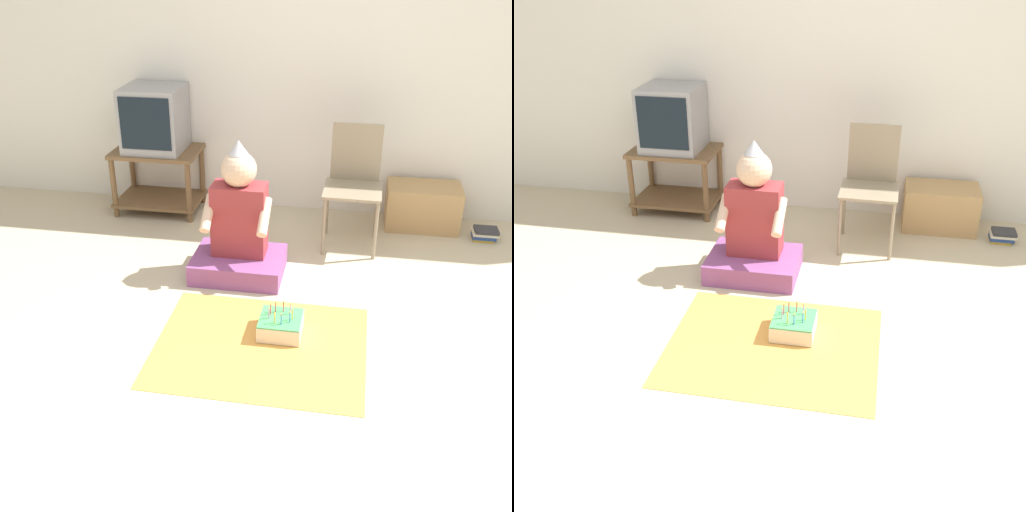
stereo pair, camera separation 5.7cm
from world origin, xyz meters
TOP-DOWN VIEW (x-y plane):
  - ground_plane at (0.00, 0.00)m, footprint 16.00×16.00m
  - wall_back at (0.00, 2.18)m, footprint 6.40×0.06m
  - tv_stand at (-1.38, 1.92)m, footprint 0.67×0.48m
  - tv at (-1.38, 1.92)m, footprint 0.45×0.45m
  - folding_chair at (0.18, 1.59)m, footprint 0.41×0.41m
  - cardboard_box_stack at (0.71, 1.95)m, footprint 0.55×0.35m
  - book_pile at (1.17, 1.78)m, footprint 0.18×0.14m
  - person_seated at (-0.53, 0.97)m, footprint 0.59×0.46m
  - party_cloth at (-0.25, 0.18)m, footprint 1.15×0.94m
  - birthday_cake at (-0.16, 0.31)m, footprint 0.24×0.24m

SIDE VIEW (x-z plane):
  - ground_plane at x=0.00m, z-range 0.00..0.00m
  - party_cloth at x=-0.25m, z-range 0.00..0.01m
  - book_pile at x=1.17m, z-range 0.00..0.09m
  - birthday_cake at x=-0.16m, z-range -0.03..0.14m
  - cardboard_box_stack at x=0.71m, z-range 0.00..0.33m
  - person_seated at x=-0.53m, z-range -0.15..0.75m
  - tv_stand at x=-1.38m, z-range 0.05..0.56m
  - folding_chair at x=0.18m, z-range 0.07..0.92m
  - tv at x=-1.38m, z-range 0.51..1.00m
  - wall_back at x=0.00m, z-range 0.00..2.55m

